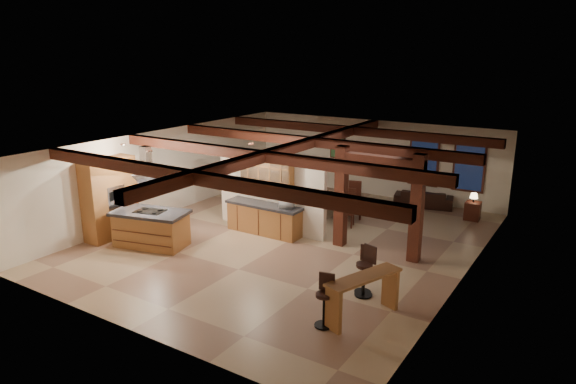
# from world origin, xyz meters

# --- Properties ---
(ground) EXTENTS (12.00, 12.00, 0.00)m
(ground) POSITION_xyz_m (0.00, 0.00, 0.00)
(ground) COLOR tan
(ground) RESTS_ON ground
(room_walls) EXTENTS (12.00, 12.00, 12.00)m
(room_walls) POSITION_xyz_m (0.00, 0.00, 1.78)
(room_walls) COLOR silver
(room_walls) RESTS_ON ground
(ceiling_beams) EXTENTS (10.00, 12.00, 0.28)m
(ceiling_beams) POSITION_xyz_m (0.00, 0.00, 2.76)
(ceiling_beams) COLOR #3A160E
(ceiling_beams) RESTS_ON room_walls
(timber_posts) EXTENTS (2.50, 0.30, 2.90)m
(timber_posts) POSITION_xyz_m (2.50, 0.50, 1.76)
(timber_posts) COLOR #3A160E
(timber_posts) RESTS_ON ground
(partition_wall) EXTENTS (3.80, 0.18, 2.20)m
(partition_wall) POSITION_xyz_m (-1.00, 0.50, 1.10)
(partition_wall) COLOR silver
(partition_wall) RESTS_ON ground
(pantry_cabinet) EXTENTS (0.67, 1.60, 2.40)m
(pantry_cabinet) POSITION_xyz_m (-4.67, -2.60, 1.20)
(pantry_cabinet) COLOR #935B2F
(pantry_cabinet) RESTS_ON ground
(back_counter) EXTENTS (2.50, 0.66, 0.94)m
(back_counter) POSITION_xyz_m (-1.00, 0.11, 0.48)
(back_counter) COLOR #935B2F
(back_counter) RESTS_ON ground
(upper_display_cabinet) EXTENTS (1.80, 0.36, 0.95)m
(upper_display_cabinet) POSITION_xyz_m (-1.00, 0.31, 1.85)
(upper_display_cabinet) COLOR #935B2F
(upper_display_cabinet) RESTS_ON partition_wall
(range_hood) EXTENTS (1.10, 1.10, 1.40)m
(range_hood) POSITION_xyz_m (-3.13, -2.48, 1.78)
(range_hood) COLOR silver
(range_hood) RESTS_ON room_walls
(back_windows) EXTENTS (2.70, 0.07, 1.70)m
(back_windows) POSITION_xyz_m (2.80, 5.93, 1.50)
(back_windows) COLOR #3A160E
(back_windows) RESTS_ON room_walls
(framed_art) EXTENTS (0.65, 0.05, 0.85)m
(framed_art) POSITION_xyz_m (-1.50, 5.94, 1.70)
(framed_art) COLOR #3A160E
(framed_art) RESTS_ON room_walls
(recessed_cans) EXTENTS (3.16, 2.46, 0.03)m
(recessed_cans) POSITION_xyz_m (-2.53, -1.93, 2.87)
(recessed_cans) COLOR silver
(recessed_cans) RESTS_ON room_walls
(kitchen_island) EXTENTS (2.32, 1.60, 1.05)m
(kitchen_island) POSITION_xyz_m (-3.13, -2.48, 0.53)
(kitchen_island) COLOR #935B2F
(kitchen_island) RESTS_ON ground
(dining_table) EXTENTS (2.13, 1.49, 0.68)m
(dining_table) POSITION_xyz_m (0.01, 2.56, 0.34)
(dining_table) COLOR #3C180F
(dining_table) RESTS_ON ground
(sofa) EXTENTS (2.16, 1.23, 0.59)m
(sofa) POSITION_xyz_m (2.22, 5.50, 0.30)
(sofa) COLOR black
(sofa) RESTS_ON ground
(microwave) EXTENTS (0.41, 0.28, 0.22)m
(microwave) POSITION_xyz_m (-0.17, 0.11, 1.05)
(microwave) COLOR silver
(microwave) RESTS_ON back_counter
(bar_counter) EXTENTS (1.08, 1.88, 0.96)m
(bar_counter) POSITION_xyz_m (3.73, -3.05, 0.65)
(bar_counter) COLOR #935B2F
(bar_counter) RESTS_ON ground
(side_table) EXTENTS (0.51, 0.51, 0.60)m
(side_table) POSITION_xyz_m (4.08, 4.89, 0.30)
(side_table) COLOR #3A160E
(side_table) RESTS_ON ground
(table_lamp) EXTENTS (0.26, 0.26, 0.31)m
(table_lamp) POSITION_xyz_m (4.08, 4.89, 0.82)
(table_lamp) COLOR black
(table_lamp) RESTS_ON side_table
(bar_stool_a) EXTENTS (0.39, 0.40, 1.10)m
(bar_stool_a) POSITION_xyz_m (3.19, -3.73, 0.56)
(bar_stool_a) COLOR black
(bar_stool_a) RESTS_ON ground
(bar_stool_b) EXTENTS (0.43, 0.45, 1.18)m
(bar_stool_b) POSITION_xyz_m (3.33, -2.05, 0.60)
(bar_stool_b) COLOR black
(bar_stool_b) RESTS_ON ground
(bar_stool_c) EXTENTS (0.39, 0.39, 1.11)m
(bar_stool_c) POSITION_xyz_m (3.24, -1.93, 0.57)
(bar_stool_c) COLOR black
(bar_stool_c) RESTS_ON ground
(dining_chairs) EXTENTS (2.24, 2.24, 1.21)m
(dining_chairs) POSITION_xyz_m (0.01, 2.56, 0.62)
(dining_chairs) COLOR #3A160E
(dining_chairs) RESTS_ON ground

